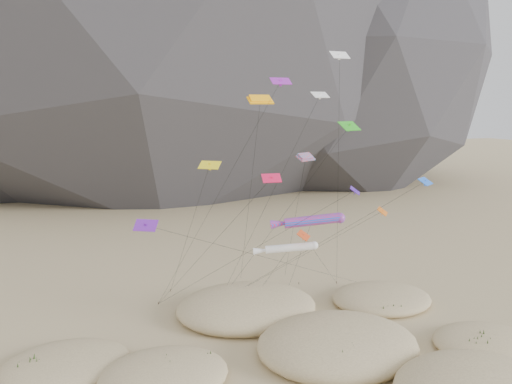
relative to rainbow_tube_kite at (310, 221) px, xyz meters
The scene contains 8 objects.
dunes 14.27m from the rainbow_tube_kite, 117.81° to the right, with size 49.37×40.00×4.08m.
dune_grass 15.34m from the rainbow_tube_kite, 119.12° to the right, with size 42.28×26.98×1.41m.
kite_stakes 15.07m from the rainbow_tube_kite, 98.59° to the left, with size 26.72×5.72×0.30m.
rainbow_tube_kite is the anchor object (origin of this frame).
white_tube_kite 4.42m from the rainbow_tube_kite, 148.40° to the right, with size 6.41×11.74×9.83m.
orange_parafoil 13.38m from the rainbow_tube_kite, 145.14° to the left, with size 2.88×13.26×24.26m.
multi_parafoil 7.54m from the rainbow_tube_kite, 123.65° to the right, with size 6.24×18.80×18.74m.
delta_kites 6.49m from the rainbow_tube_kite, 137.09° to the right, with size 30.16×21.51×28.82m.
Camera 1 is at (-17.13, -33.40, 23.24)m, focal length 35.00 mm.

